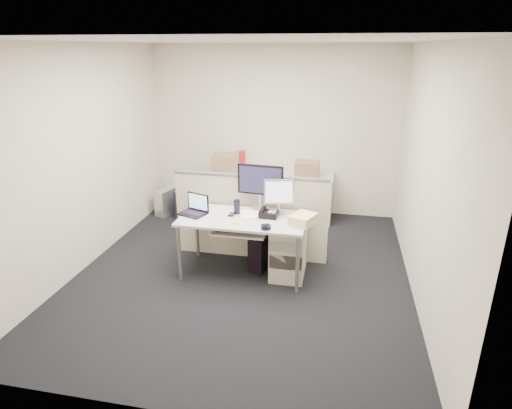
% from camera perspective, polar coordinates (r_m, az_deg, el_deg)
% --- Properties ---
extents(floor, '(4.00, 4.50, 0.01)m').
position_cam_1_polar(floor, '(5.41, -1.68, -8.99)').
color(floor, black).
rests_on(floor, ground).
extents(ceiling, '(4.00, 4.50, 0.01)m').
position_cam_1_polar(ceiling, '(4.72, -2.03, 21.03)').
color(ceiling, white).
rests_on(ceiling, ground).
extents(wall_back, '(4.00, 0.02, 2.70)m').
position_cam_1_polar(wall_back, '(7.04, 2.38, 9.73)').
color(wall_back, beige).
rests_on(wall_back, ground).
extents(wall_front, '(4.00, 0.02, 2.70)m').
position_cam_1_polar(wall_front, '(2.88, -12.11, -6.72)').
color(wall_front, beige).
rests_on(wall_front, ground).
extents(wall_left, '(0.02, 4.50, 2.70)m').
position_cam_1_polar(wall_left, '(5.68, -22.00, 5.70)').
color(wall_left, beige).
rests_on(wall_left, ground).
extents(wall_right, '(0.02, 4.50, 2.70)m').
position_cam_1_polar(wall_right, '(4.85, 21.86, 3.42)').
color(wall_right, beige).
rests_on(wall_right, ground).
extents(desk, '(1.50, 0.75, 0.73)m').
position_cam_1_polar(desk, '(5.11, -1.75, -2.43)').
color(desk, silver).
rests_on(desk, floor).
extents(keyboard_tray, '(0.62, 0.32, 0.02)m').
position_cam_1_polar(keyboard_tray, '(4.97, -2.22, -3.68)').
color(keyboard_tray, silver).
rests_on(keyboard_tray, desk).
extents(drawer_pedestal, '(0.40, 0.55, 0.65)m').
position_cam_1_polar(drawer_pedestal, '(5.21, 4.35, -6.12)').
color(drawer_pedestal, beige).
rests_on(drawer_pedestal, floor).
extents(cubicle_partition, '(2.00, 0.06, 1.10)m').
position_cam_1_polar(cubicle_partition, '(5.56, -0.71, -1.78)').
color(cubicle_partition, beige).
rests_on(cubicle_partition, floor).
extents(back_counter, '(2.00, 0.60, 0.72)m').
position_cam_1_polar(back_counter, '(6.99, 1.84, 1.26)').
color(back_counter, beige).
rests_on(back_counter, floor).
extents(monitor_main, '(0.59, 0.27, 0.57)m').
position_cam_1_polar(monitor_main, '(5.26, 0.59, 2.31)').
color(monitor_main, black).
rests_on(monitor_main, desk).
extents(monitor_small, '(0.39, 0.25, 0.44)m').
position_cam_1_polar(monitor_small, '(5.11, 3.05, 0.93)').
color(monitor_small, '#B7B7BC').
rests_on(monitor_small, desk).
extents(laptop, '(0.37, 0.33, 0.23)m').
position_cam_1_polar(laptop, '(5.20, -8.50, -0.10)').
color(laptop, black).
rests_on(laptop, desk).
extents(trackball, '(0.13, 0.13, 0.04)m').
position_cam_1_polar(trackball, '(4.76, 1.34, -3.03)').
color(trackball, black).
rests_on(trackball, desk).
extents(desk_phone, '(0.23, 0.19, 0.07)m').
position_cam_1_polar(desk_phone, '(5.09, 1.73, -1.30)').
color(desk_phone, black).
rests_on(desk_phone, desk).
extents(paper_stack, '(0.34, 0.37, 0.01)m').
position_cam_1_polar(paper_stack, '(5.18, -0.81, -1.24)').
color(paper_stack, white).
rests_on(paper_stack, desk).
extents(sticky_pad, '(0.09, 0.09, 0.01)m').
position_cam_1_polar(sticky_pad, '(4.93, -2.80, -2.40)').
color(sticky_pad, gold).
rests_on(sticky_pad, desk).
extents(travel_mug, '(0.09, 0.09, 0.16)m').
position_cam_1_polar(travel_mug, '(5.18, -2.57, -0.38)').
color(travel_mug, black).
rests_on(travel_mug, desk).
extents(banana, '(0.15, 0.15, 0.04)m').
position_cam_1_polar(banana, '(5.12, 1.54, -1.37)').
color(banana, yellow).
rests_on(banana, desk).
extents(cellphone, '(0.07, 0.12, 0.02)m').
position_cam_1_polar(cellphone, '(5.16, -3.26, -1.34)').
color(cellphone, black).
rests_on(cellphone, desk).
extents(manila_folders, '(0.34, 0.37, 0.11)m').
position_cam_1_polar(manila_folders, '(4.92, 6.30, -1.96)').
color(manila_folders, beige).
rests_on(manila_folders, desk).
extents(keyboard, '(0.50, 0.25, 0.03)m').
position_cam_1_polar(keyboard, '(5.01, -2.67, -3.20)').
color(keyboard, black).
rests_on(keyboard, keyboard_tray).
extents(pc_tower_desk, '(0.29, 0.49, 0.43)m').
position_cam_1_polar(pc_tower_desk, '(5.44, 0.84, -6.16)').
color(pc_tower_desk, black).
rests_on(pc_tower_desk, floor).
extents(pc_tower_spare_dark, '(0.26, 0.51, 0.46)m').
position_cam_1_polar(pc_tower_spare_dark, '(7.17, -9.21, 0.38)').
color(pc_tower_spare_dark, black).
rests_on(pc_tower_spare_dark, floor).
extents(pc_tower_spare_silver, '(0.31, 0.49, 0.43)m').
position_cam_1_polar(pc_tower_spare_silver, '(7.31, -11.73, 0.47)').
color(pc_tower_spare_silver, '#B7B7BC').
rests_on(pc_tower_spare_silver, floor).
extents(cardboard_box_left, '(0.48, 0.40, 0.32)m').
position_cam_1_polar(cardboard_box_left, '(6.87, -4.07, 5.40)').
color(cardboard_box_left, '#8C6851').
rests_on(cardboard_box_left, back_counter).
extents(cardboard_box_right, '(0.37, 0.29, 0.27)m').
position_cam_1_polar(cardboard_box_right, '(6.66, 6.83, 4.61)').
color(cardboard_box_right, '#8C6851').
rests_on(cardboard_box_right, back_counter).
extents(red_binder, '(0.17, 0.34, 0.31)m').
position_cam_1_polar(red_binder, '(7.04, -2.41, 5.76)').
color(red_binder, '#B31719').
rests_on(red_binder, back_counter).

